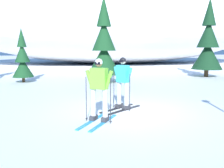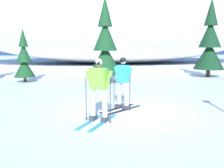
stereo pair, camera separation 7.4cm
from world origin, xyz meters
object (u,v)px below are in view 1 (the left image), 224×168
(pine_tree_center_right, at_px, (104,47))
(pine_tree_far_right, at_px, (208,44))
(skier_cyan_jacket, at_px, (123,82))
(pine_tree_center_left, at_px, (23,60))
(skier_lime_jacket, at_px, (99,89))

(pine_tree_center_right, height_order, pine_tree_far_right, pine_tree_far_right)
(skier_cyan_jacket, relative_size, pine_tree_center_left, 0.54)
(pine_tree_center_left, bearing_deg, pine_tree_center_right, -10.48)
(skier_lime_jacket, height_order, pine_tree_center_right, pine_tree_center_right)
(skier_lime_jacket, bearing_deg, pine_tree_far_right, 47.84)
(pine_tree_center_left, xyz_separation_m, pine_tree_center_right, (4.72, -0.87, 0.74))
(skier_cyan_jacket, xyz_separation_m, skier_lime_jacket, (-0.91, -1.27, 0.03))
(skier_cyan_jacket, relative_size, skier_lime_jacket, 0.99)
(skier_cyan_jacket, relative_size, pine_tree_far_right, 0.32)
(pine_tree_center_left, relative_size, pine_tree_center_right, 0.64)
(pine_tree_center_left, height_order, pine_tree_center_right, pine_tree_center_right)
(pine_tree_center_right, bearing_deg, skier_lime_jacket, -97.89)
(skier_cyan_jacket, bearing_deg, pine_tree_center_left, 122.43)
(pine_tree_center_left, distance_m, pine_tree_center_right, 4.86)
(skier_lime_jacket, bearing_deg, skier_cyan_jacket, 54.42)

